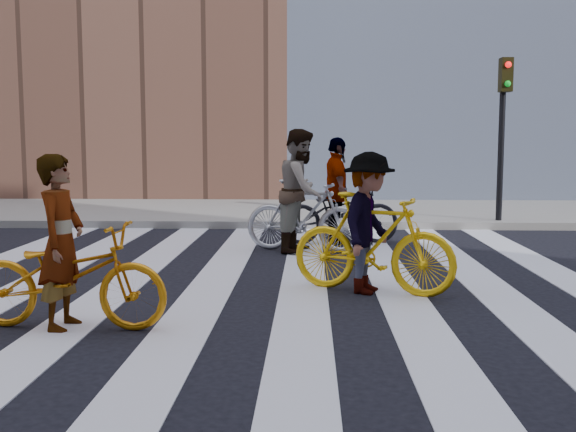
{
  "coord_description": "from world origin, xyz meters",
  "views": [
    {
      "loc": [
        0.63,
        -8.12,
        1.74
      ],
      "look_at": [
        0.35,
        0.3,
        0.79
      ],
      "focal_mm": 42.0,
      "sensor_mm": 36.0,
      "label": 1
    }
  ],
  "objects_px": {
    "bike_yellow_right": "(373,243)",
    "rider_left": "(61,242)",
    "rider_rear": "(337,191)",
    "traffic_signal": "(503,113)",
    "bike_dark_rear": "(339,213)",
    "rider_mid": "(301,191)",
    "rider_right": "(368,223)",
    "bike_yellow_left": "(68,276)",
    "bike_silver_mid": "(305,216)"
  },
  "relations": [
    {
      "from": "bike_yellow_left",
      "to": "rider_rear",
      "type": "xyz_separation_m",
      "value": [
        2.68,
        5.26,
        0.4
      ]
    },
    {
      "from": "rider_left",
      "to": "rider_right",
      "type": "height_order",
      "value": "rider_left"
    },
    {
      "from": "bike_silver_mid",
      "to": "bike_yellow_right",
      "type": "distance_m",
      "value": 2.97
    },
    {
      "from": "rider_left",
      "to": "rider_right",
      "type": "relative_size",
      "value": 1.0
    },
    {
      "from": "bike_yellow_left",
      "to": "rider_rear",
      "type": "height_order",
      "value": "rider_rear"
    },
    {
      "from": "bike_yellow_left",
      "to": "bike_silver_mid",
      "type": "relative_size",
      "value": 0.99
    },
    {
      "from": "traffic_signal",
      "to": "bike_dark_rear",
      "type": "xyz_separation_m",
      "value": [
        -3.28,
        -2.13,
        -1.75
      ]
    },
    {
      "from": "bike_dark_rear",
      "to": "bike_silver_mid",
      "type": "bearing_deg",
      "value": 137.29
    },
    {
      "from": "rider_rear",
      "to": "rider_mid",
      "type": "bearing_deg",
      "value": 137.29
    },
    {
      "from": "rider_right",
      "to": "rider_rear",
      "type": "bearing_deg",
      "value": 26.25
    },
    {
      "from": "bike_silver_mid",
      "to": "rider_mid",
      "type": "bearing_deg",
      "value": 104.57
    },
    {
      "from": "bike_yellow_right",
      "to": "bike_silver_mid",
      "type": "bearing_deg",
      "value": 38.51
    },
    {
      "from": "bike_dark_rear",
      "to": "bike_yellow_right",
      "type": "bearing_deg",
      "value": 175.5
    },
    {
      "from": "bike_yellow_right",
      "to": "traffic_signal",
      "type": "bearing_deg",
      "value": -4.82
    },
    {
      "from": "traffic_signal",
      "to": "bike_silver_mid",
      "type": "xyz_separation_m",
      "value": [
        -3.86,
        -2.97,
        -1.71
      ]
    },
    {
      "from": "traffic_signal",
      "to": "rider_mid",
      "type": "bearing_deg",
      "value": -142.79
    },
    {
      "from": "bike_yellow_left",
      "to": "bike_dark_rear",
      "type": "relative_size",
      "value": 0.94
    },
    {
      "from": "bike_yellow_right",
      "to": "rider_mid",
      "type": "bearing_deg",
      "value": 39.43
    },
    {
      "from": "bike_dark_rear",
      "to": "rider_mid",
      "type": "relative_size",
      "value": 1.05
    },
    {
      "from": "bike_silver_mid",
      "to": "bike_dark_rear",
      "type": "relative_size",
      "value": 0.94
    },
    {
      "from": "bike_yellow_left",
      "to": "rider_left",
      "type": "bearing_deg",
      "value": 93.83
    },
    {
      "from": "bike_silver_mid",
      "to": "traffic_signal",
      "type": "bearing_deg",
      "value": -37.87
    },
    {
      "from": "rider_left",
      "to": "rider_mid",
      "type": "relative_size",
      "value": 0.84
    },
    {
      "from": "rider_mid",
      "to": "bike_yellow_right",
      "type": "bearing_deg",
      "value": -148.88
    },
    {
      "from": "rider_rear",
      "to": "bike_yellow_left",
      "type": "bearing_deg",
      "value": 145.14
    },
    {
      "from": "bike_dark_rear",
      "to": "rider_rear",
      "type": "bearing_deg",
      "value": 82.13
    },
    {
      "from": "bike_silver_mid",
      "to": "bike_yellow_right",
      "type": "height_order",
      "value": "bike_yellow_right"
    },
    {
      "from": "bike_silver_mid",
      "to": "bike_dark_rear",
      "type": "xyz_separation_m",
      "value": [
        0.58,
        0.84,
        -0.04
      ]
    },
    {
      "from": "rider_rear",
      "to": "rider_left",
      "type": "bearing_deg",
      "value": 144.71
    },
    {
      "from": "traffic_signal",
      "to": "rider_right",
      "type": "distance_m",
      "value": 6.77
    },
    {
      "from": "bike_yellow_right",
      "to": "rider_left",
      "type": "height_order",
      "value": "rider_left"
    },
    {
      "from": "traffic_signal",
      "to": "rider_left",
      "type": "height_order",
      "value": "traffic_signal"
    },
    {
      "from": "bike_dark_rear",
      "to": "rider_mid",
      "type": "xyz_separation_m",
      "value": [
        -0.63,
        -0.84,
        0.43
      ]
    },
    {
      "from": "bike_yellow_left",
      "to": "rider_mid",
      "type": "height_order",
      "value": "rider_mid"
    },
    {
      "from": "rider_rear",
      "to": "traffic_signal",
      "type": "bearing_deg",
      "value": -65.23
    },
    {
      "from": "bike_yellow_left",
      "to": "rider_left",
      "type": "xyz_separation_m",
      "value": [
        -0.05,
        0.0,
        0.32
      ]
    },
    {
      "from": "rider_mid",
      "to": "bike_dark_rear",
      "type": "bearing_deg",
      "value": -22.51
    },
    {
      "from": "traffic_signal",
      "to": "bike_silver_mid",
      "type": "distance_m",
      "value": 5.16
    },
    {
      "from": "bike_yellow_left",
      "to": "rider_left",
      "type": "height_order",
      "value": "rider_left"
    },
    {
      "from": "rider_right",
      "to": "rider_rear",
      "type": "xyz_separation_m",
      "value": [
        -0.22,
        3.7,
        0.09
      ]
    },
    {
      "from": "bike_silver_mid",
      "to": "rider_rear",
      "type": "relative_size",
      "value": 1.05
    },
    {
      "from": "rider_rear",
      "to": "rider_right",
      "type": "bearing_deg",
      "value": 175.5
    },
    {
      "from": "bike_yellow_right",
      "to": "rider_rear",
      "type": "bearing_deg",
      "value": 27.02
    },
    {
      "from": "rider_mid",
      "to": "bike_yellow_left",
      "type": "bearing_deg",
      "value": 169.2
    },
    {
      "from": "bike_yellow_left",
      "to": "bike_silver_mid",
      "type": "height_order",
      "value": "bike_silver_mid"
    },
    {
      "from": "bike_dark_rear",
      "to": "rider_mid",
      "type": "bearing_deg",
      "value": 135.05
    },
    {
      "from": "rider_left",
      "to": "bike_yellow_right",
      "type": "bearing_deg",
      "value": -58.6
    },
    {
      "from": "bike_dark_rear",
      "to": "rider_left",
      "type": "xyz_separation_m",
      "value": [
        -2.78,
        -5.26,
        0.28
      ]
    },
    {
      "from": "bike_dark_rear",
      "to": "rider_left",
      "type": "bearing_deg",
      "value": 144.28
    },
    {
      "from": "bike_yellow_right",
      "to": "rider_mid",
      "type": "distance_m",
      "value": 3.01
    }
  ]
}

